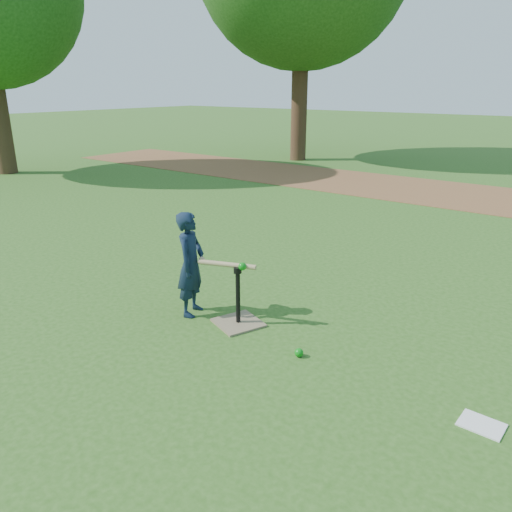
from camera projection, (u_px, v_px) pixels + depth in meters
The scene contains 7 objects.
ground at pixel (267, 317), 5.25m from camera, with size 80.00×80.00×0.00m, color #285116.
dirt_strip at pixel (468, 196), 10.91m from camera, with size 24.00×3.00×0.01m, color brown.
child at pixel (191, 264), 5.16m from camera, with size 0.40×0.27×1.11m, color #101E30.
wiffle_ball_ground at pixel (299, 353), 4.46m from camera, with size 0.08×0.08×0.08m, color #0B8013.
clipboard at pixel (482, 425), 3.57m from camera, with size 0.30×0.23×0.01m, color white.
batting_tee at pixel (238, 314), 5.06m from camera, with size 0.56×0.56×0.61m.
swing_action at pixel (227, 264), 4.94m from camera, with size 0.62×0.26×0.08m.
Camera 1 is at (2.77, -3.87, 2.31)m, focal length 35.00 mm.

